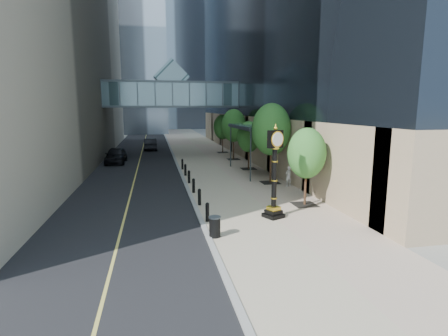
{
  "coord_description": "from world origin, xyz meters",
  "views": [
    {
      "loc": [
        -5.27,
        -16.24,
        5.87
      ],
      "look_at": [
        -1.05,
        4.87,
        2.17
      ],
      "focal_mm": 28.0,
      "sensor_mm": 36.0,
      "label": 1
    }
  ],
  "objects_px": {
    "trash_bin": "(215,227)",
    "car_near": "(116,155)",
    "pedestrian": "(288,176)",
    "car_far": "(150,144)",
    "street_clock": "(274,179)"
  },
  "relations": [
    {
      "from": "trash_bin",
      "to": "car_near",
      "type": "relative_size",
      "value": 0.18
    },
    {
      "from": "trash_bin",
      "to": "pedestrian",
      "type": "distance_m",
      "value": 11.69
    },
    {
      "from": "car_near",
      "to": "pedestrian",
      "type": "bearing_deg",
      "value": -45.35
    },
    {
      "from": "pedestrian",
      "to": "car_far",
      "type": "height_order",
      "value": "car_far"
    },
    {
      "from": "trash_bin",
      "to": "car_near",
      "type": "xyz_separation_m",
      "value": [
        -6.69,
        23.84,
        0.37
      ]
    },
    {
      "from": "trash_bin",
      "to": "pedestrian",
      "type": "bearing_deg",
      "value": 51.95
    },
    {
      "from": "trash_bin",
      "to": "pedestrian",
      "type": "xyz_separation_m",
      "value": [
        7.2,
        9.2,
        0.33
      ]
    },
    {
      "from": "pedestrian",
      "to": "car_far",
      "type": "bearing_deg",
      "value": -90.9
    },
    {
      "from": "car_near",
      "to": "car_far",
      "type": "distance_m",
      "value": 12.3
    },
    {
      "from": "trash_bin",
      "to": "car_near",
      "type": "bearing_deg",
      "value": 105.66
    },
    {
      "from": "car_far",
      "to": "street_clock",
      "type": "bearing_deg",
      "value": 99.51
    },
    {
      "from": "pedestrian",
      "to": "car_near",
      "type": "relative_size",
      "value": 0.31
    },
    {
      "from": "street_clock",
      "to": "car_far",
      "type": "distance_m",
      "value": 34.09
    },
    {
      "from": "street_clock",
      "to": "car_far",
      "type": "bearing_deg",
      "value": 77.4
    },
    {
      "from": "trash_bin",
      "to": "car_far",
      "type": "height_order",
      "value": "car_far"
    }
  ]
}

